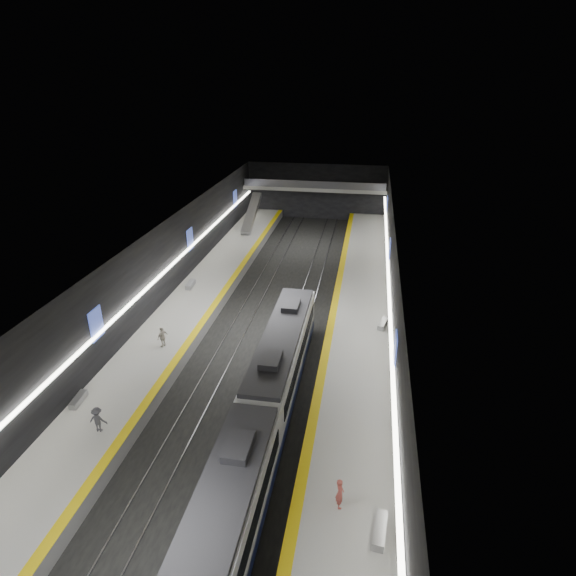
% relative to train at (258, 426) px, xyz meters
% --- Properties ---
extents(ground, '(70.00, 70.00, 0.00)m').
position_rel_train_xyz_m(ground, '(-2.50, 13.52, -2.20)').
color(ground, black).
rests_on(ground, ground).
extents(ceiling, '(20.00, 70.00, 0.04)m').
position_rel_train_xyz_m(ceiling, '(-2.50, 13.52, 5.80)').
color(ceiling, beige).
rests_on(ceiling, wall_left).
extents(wall_left, '(0.04, 70.00, 8.00)m').
position_rel_train_xyz_m(wall_left, '(-12.50, 13.52, 1.80)').
color(wall_left, black).
rests_on(wall_left, ground).
extents(wall_right, '(0.04, 70.00, 8.00)m').
position_rel_train_xyz_m(wall_right, '(7.50, 13.52, 1.80)').
color(wall_right, black).
rests_on(wall_right, ground).
extents(wall_back, '(20.00, 0.04, 8.00)m').
position_rel_train_xyz_m(wall_back, '(-2.50, 48.52, 1.80)').
color(wall_back, black).
rests_on(wall_back, ground).
extents(platform_left, '(5.00, 70.00, 1.00)m').
position_rel_train_xyz_m(platform_left, '(-10.00, 13.52, -1.70)').
color(platform_left, slate).
rests_on(platform_left, ground).
extents(tile_surface_left, '(5.00, 70.00, 0.02)m').
position_rel_train_xyz_m(tile_surface_left, '(-10.00, 13.52, -1.19)').
color(tile_surface_left, '#B4B4AF').
rests_on(tile_surface_left, platform_left).
extents(tactile_strip_left, '(0.60, 70.00, 0.02)m').
position_rel_train_xyz_m(tactile_strip_left, '(-7.80, 13.52, -1.18)').
color(tactile_strip_left, yellow).
rests_on(tactile_strip_left, platform_left).
extents(platform_right, '(5.00, 70.00, 1.00)m').
position_rel_train_xyz_m(platform_right, '(5.00, 13.52, -1.70)').
color(platform_right, slate).
rests_on(platform_right, ground).
extents(tile_surface_right, '(5.00, 70.00, 0.02)m').
position_rel_train_xyz_m(tile_surface_right, '(5.00, 13.52, -1.19)').
color(tile_surface_right, '#B4B4AF').
rests_on(tile_surface_right, platform_right).
extents(tactile_strip_right, '(0.60, 70.00, 0.02)m').
position_rel_train_xyz_m(tactile_strip_right, '(2.80, 13.52, -1.18)').
color(tactile_strip_right, yellow).
rests_on(tactile_strip_right, platform_right).
extents(rails, '(6.52, 70.00, 0.12)m').
position_rel_train_xyz_m(rails, '(-2.50, 13.52, -2.14)').
color(rails, gray).
rests_on(rails, ground).
extents(train, '(2.69, 30.04, 3.60)m').
position_rel_train_xyz_m(train, '(0.00, 0.00, 0.00)').
color(train, '#0F1537').
rests_on(train, ground).
extents(ad_posters, '(19.94, 53.50, 2.20)m').
position_rel_train_xyz_m(ad_posters, '(-2.50, 14.52, 2.30)').
color(ad_posters, '#3A4CAE').
rests_on(ad_posters, wall_left).
extents(cove_light_left, '(0.25, 68.60, 0.12)m').
position_rel_train_xyz_m(cove_light_left, '(-12.30, 13.52, 1.60)').
color(cove_light_left, white).
rests_on(cove_light_left, wall_left).
extents(cove_light_right, '(0.25, 68.60, 0.12)m').
position_rel_train_xyz_m(cove_light_right, '(7.30, 13.52, 1.60)').
color(cove_light_right, white).
rests_on(cove_light_right, wall_right).
extents(mezzanine_bridge, '(20.00, 3.00, 1.50)m').
position_rel_train_xyz_m(mezzanine_bridge, '(-2.50, 46.45, 2.84)').
color(mezzanine_bridge, gray).
rests_on(mezzanine_bridge, wall_left).
extents(escalator, '(1.20, 7.50, 3.92)m').
position_rel_train_xyz_m(escalator, '(-10.00, 39.52, 0.70)').
color(escalator, '#99999E').
rests_on(escalator, platform_left).
extents(bench_left_near, '(0.59, 1.69, 0.41)m').
position_rel_train_xyz_m(bench_left_near, '(-12.00, 1.63, -0.99)').
color(bench_left_near, '#99999E').
rests_on(bench_left_near, platform_left).
extents(bench_left_far, '(0.65, 1.89, 0.45)m').
position_rel_train_xyz_m(bench_left_far, '(-11.29, 19.78, -0.97)').
color(bench_left_far, '#99999E').
rests_on(bench_left_far, platform_left).
extents(bench_right_near, '(0.75, 1.99, 0.47)m').
position_rel_train_xyz_m(bench_right_near, '(6.74, -4.75, -0.96)').
color(bench_right_near, '#99999E').
rests_on(bench_right_near, platform_right).
extents(bench_right_far, '(0.91, 1.83, 0.43)m').
position_rel_train_xyz_m(bench_right_far, '(7.00, 14.92, -0.98)').
color(bench_right_far, '#99999E').
rests_on(bench_right_far, platform_right).
extents(passenger_right_a, '(0.52, 0.68, 1.66)m').
position_rel_train_xyz_m(passenger_right_a, '(4.82, -3.53, -0.36)').
color(passenger_right_a, '#BC5046').
rests_on(passenger_right_a, platform_right).
extents(passenger_left_a, '(0.75, 1.05, 1.66)m').
position_rel_train_xyz_m(passenger_left_a, '(-9.40, 8.88, -0.37)').
color(passenger_left_a, beige).
rests_on(passenger_left_a, platform_left).
extents(passenger_left_b, '(1.05, 0.62, 1.60)m').
position_rel_train_xyz_m(passenger_left_b, '(-9.31, -0.57, -0.39)').
color(passenger_left_b, '#424249').
rests_on(passenger_left_b, platform_left).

